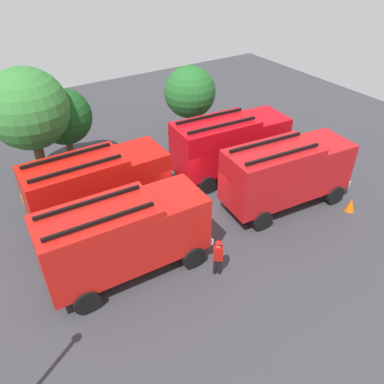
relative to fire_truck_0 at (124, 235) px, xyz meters
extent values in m
plane|color=#38383D|center=(4.66, 2.03, -2.15)|extent=(45.84, 45.84, 0.00)
cube|color=red|center=(2.45, -0.09, -0.05)|extent=(2.29, 2.58, 2.60)
cube|color=#8C9EAD|center=(3.50, -0.12, 0.26)|extent=(0.15, 2.13, 1.46)
cube|color=red|center=(-1.05, 0.04, 0.10)|extent=(4.89, 2.67, 2.90)
cube|color=black|center=(-1.03, 0.72, 1.67)|extent=(4.32, 0.27, 0.12)
cube|color=black|center=(-1.07, -0.65, 1.67)|extent=(4.32, 0.27, 0.12)
cube|color=silver|center=(3.65, -0.13, -1.20)|extent=(0.28, 2.38, 0.28)
cylinder|color=black|center=(2.69, 1.11, -1.60)|extent=(1.11, 0.39, 1.10)
cylinder|color=black|center=(2.60, -1.29, -1.60)|extent=(1.11, 0.39, 1.10)
cylinder|color=black|center=(-2.21, 1.28, -1.60)|extent=(1.11, 0.39, 1.10)
cylinder|color=black|center=(-2.29, -1.12, -1.60)|extent=(1.11, 0.39, 1.10)
cube|color=red|center=(11.74, -0.18, -0.05)|extent=(2.42, 2.69, 2.60)
cube|color=#8C9EAD|center=(12.79, -0.28, 0.26)|extent=(0.27, 2.12, 1.46)
cube|color=red|center=(8.26, 0.14, 0.10)|extent=(5.01, 2.93, 2.90)
cube|color=black|center=(8.32, 0.82, 1.67)|extent=(4.31, 0.51, 0.12)
cube|color=black|center=(8.20, -0.55, 1.67)|extent=(4.31, 0.51, 0.12)
cube|color=silver|center=(12.94, -0.29, -1.20)|extent=(0.42, 2.38, 0.28)
cylinder|color=black|center=(12.05, 0.99, -1.60)|extent=(1.13, 0.45, 1.10)
cylinder|color=black|center=(11.83, -1.40, -1.60)|extent=(1.13, 0.45, 1.10)
cylinder|color=black|center=(7.17, 1.44, -1.60)|extent=(1.13, 0.45, 1.10)
cylinder|color=black|center=(6.95, -0.95, -1.60)|extent=(1.13, 0.45, 1.10)
cube|color=red|center=(2.90, 4.19, -0.05)|extent=(2.20, 2.50, 2.60)
cube|color=#8C9EAD|center=(3.95, 4.18, 0.26)|extent=(0.08, 2.13, 1.46)
cube|color=red|center=(-0.60, 4.19, 0.10)|extent=(4.80, 2.51, 2.90)
cube|color=black|center=(-0.60, 4.88, 1.67)|extent=(4.32, 0.13, 0.12)
cube|color=black|center=(-0.60, 3.50, 1.67)|extent=(4.32, 0.13, 0.12)
cube|color=silver|center=(4.10, 4.18, -1.20)|extent=(0.20, 2.38, 0.28)
cylinder|color=black|center=(3.10, 5.38, -1.60)|extent=(1.10, 0.35, 1.10)
cylinder|color=black|center=(3.10, 2.98, -1.60)|extent=(1.10, 0.35, 1.10)
cylinder|color=black|center=(-1.80, 5.39, -1.60)|extent=(1.10, 0.35, 1.10)
cylinder|color=black|center=(-1.80, 2.99, -1.60)|extent=(1.10, 0.35, 1.10)
cube|color=red|center=(11.19, 4.06, -0.05)|extent=(2.38, 2.66, 2.60)
cube|color=#8C9EAD|center=(12.24, 3.98, 0.26)|extent=(0.24, 2.13, 1.46)
cube|color=red|center=(7.70, 4.32, 0.10)|extent=(4.97, 2.85, 2.90)
cube|color=black|center=(7.75, 5.00, 1.67)|extent=(4.32, 0.44, 0.12)
cube|color=black|center=(7.65, 3.63, 1.67)|extent=(4.32, 0.44, 0.12)
cube|color=silver|center=(12.39, 3.97, -1.20)|extent=(0.37, 2.38, 0.28)
cylinder|color=black|center=(11.48, 5.24, -1.60)|extent=(1.12, 0.43, 1.10)
cylinder|color=black|center=(11.30, 2.85, -1.60)|extent=(1.12, 0.43, 1.10)
cylinder|color=black|center=(6.59, 5.60, -1.60)|extent=(1.12, 0.43, 1.10)
cylinder|color=black|center=(6.41, 3.21, -1.60)|extent=(1.12, 0.43, 1.10)
cylinder|color=black|center=(-2.64, 6.76, -1.78)|extent=(0.16, 0.16, 0.75)
cylinder|color=black|center=(-2.79, 6.63, -1.78)|extent=(0.16, 0.16, 0.75)
cube|color=gold|center=(-2.72, 6.69, -1.08)|extent=(0.47, 0.46, 0.65)
sphere|color=brown|center=(-2.72, 6.69, -0.64)|extent=(0.21, 0.21, 0.21)
cylinder|color=gold|center=(-2.72, 6.69, -0.56)|extent=(0.27, 0.27, 0.06)
cylinder|color=black|center=(3.36, -2.31, -1.73)|extent=(0.16, 0.16, 0.84)
cylinder|color=black|center=(3.19, -2.19, -1.73)|extent=(0.16, 0.16, 0.84)
cube|color=#B7140F|center=(3.28, -2.25, -0.95)|extent=(0.48, 0.44, 0.73)
sphere|color=beige|center=(3.28, -2.25, -0.46)|extent=(0.24, 0.24, 0.24)
cylinder|color=#B7140F|center=(3.28, -2.25, -0.37)|extent=(0.30, 0.30, 0.07)
cylinder|color=brown|center=(-1.15, 9.43, -0.76)|extent=(0.56, 0.56, 2.79)
sphere|color=#337A33|center=(-1.15, 9.43, 2.53)|extent=(4.46, 4.46, 4.46)
cylinder|color=brown|center=(0.80, 10.14, -1.11)|extent=(0.42, 0.42, 2.09)
sphere|color=#19511E|center=(0.80, 10.14, 1.35)|extent=(3.34, 3.34, 3.34)
cylinder|color=brown|center=(9.09, 9.27, -1.07)|extent=(0.43, 0.43, 2.17)
sphere|color=#236628|center=(9.09, 9.27, 1.49)|extent=(3.47, 3.47, 3.47)
cone|color=#F2600C|center=(0.74, 6.61, -1.84)|extent=(0.44, 0.44, 0.63)
cone|color=#F2600C|center=(12.06, -2.37, -1.78)|extent=(0.52, 0.52, 0.75)
cone|color=#F2600C|center=(-0.22, 7.02, -1.87)|extent=(0.40, 0.40, 0.57)
camera|label=1|loc=(-4.12, -11.80, 10.68)|focal=35.91mm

